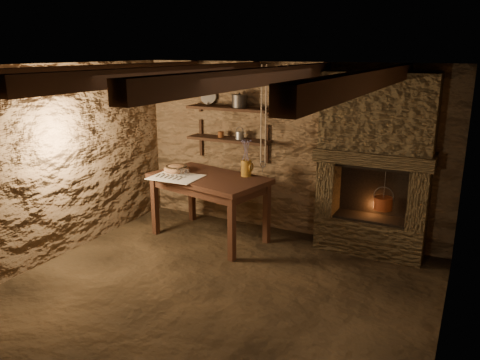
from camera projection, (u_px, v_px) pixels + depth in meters
The scene contains 25 objects.
floor at pixel (218, 289), 5.16m from camera, with size 4.50×4.50×0.00m, color black.
back_wall at pixel (288, 150), 6.56m from camera, with size 4.50×0.04×2.40m, color brown.
front_wall at pixel (68, 259), 3.12m from camera, with size 4.50×0.04×2.40m, color brown.
left_wall at pixel (60, 162), 5.82m from camera, with size 0.04×4.00×2.40m, color brown.
right_wall at pixel (454, 219), 3.86m from camera, with size 0.04×4.00×2.40m, color brown.
ceiling at pixel (215, 66), 4.52m from camera, with size 4.50×4.00×0.04m, color black.
beam_far_left at pixel (98, 72), 5.20m from camera, with size 0.14×3.95×0.16m, color black.
beam_mid_left at pixel (173, 74), 4.76m from camera, with size 0.14×3.95×0.16m, color black.
beam_mid_right at pixel (262, 77), 4.32m from camera, with size 0.14×3.95×0.16m, color black.
beam_far_right at pixel (372, 79), 3.89m from camera, with size 0.14×3.95×0.16m, color black.
shelf_lower at pixel (229, 139), 6.76m from camera, with size 1.25×0.30×0.04m, color black.
shelf_upper at pixel (229, 108), 6.64m from camera, with size 1.25×0.30×0.04m, color black.
hearth at pixel (375, 160), 5.80m from camera, with size 1.43×0.51×2.30m.
work_table at pixel (210, 205), 6.45m from camera, with size 1.72×1.20×0.90m.
linen_cloth at pixel (176, 177), 6.28m from camera, with size 0.65×0.52×0.01m, color white.
pewter_cutlery_row at pixel (175, 177), 6.26m from camera, with size 0.55×0.21×0.01m, color gray, non-canonical shape.
drinking_glasses at pixel (183, 172), 6.36m from camera, with size 0.21×0.06×0.08m, color silver, non-canonical shape.
stoneware_jug at pixel (246, 161), 6.29m from camera, with size 0.16×0.15×0.50m.
wooden_bowl at pixel (176, 169), 6.55m from camera, with size 0.35×0.35×0.13m, color #8B5E3C.
iron_stockpot at pixel (239, 102), 6.54m from camera, with size 0.21×0.21×0.16m, color #302D2A.
tin_pan at pixel (209, 97), 6.86m from camera, with size 0.24×0.24×0.03m, color #A8A8A3.
small_kettle at pixel (240, 135), 6.67m from camera, with size 0.16×0.12×0.17m, color #A8A8A3, non-canonical shape.
rusty_tin at pixel (221, 135), 6.81m from camera, with size 0.08×0.08×0.08m, color #522710.
red_pot at pixel (383, 203), 5.83m from camera, with size 0.29×0.29×0.54m.
hanging_ropes at pixel (264, 115), 5.56m from camera, with size 0.08×0.08×1.20m, color tan, non-canonical shape.
Camera 1 is at (2.33, -4.03, 2.54)m, focal length 35.00 mm.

